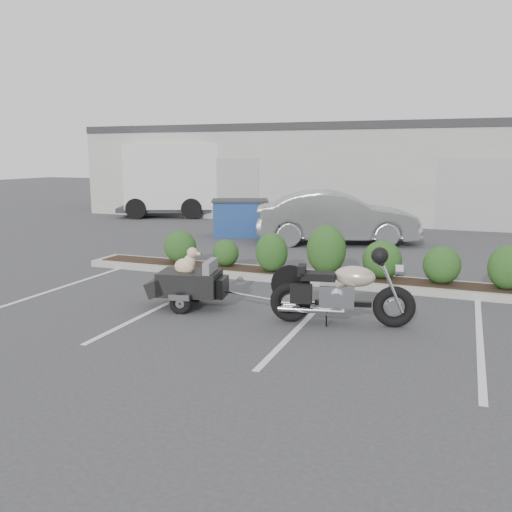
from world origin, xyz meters
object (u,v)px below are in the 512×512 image
(sedan, at_px, (337,218))
(dumpster, at_px, (240,218))
(motorcycle, at_px, (341,292))
(pet_trailer, at_px, (189,282))
(delivery_truck, at_px, (197,182))

(sedan, height_order, dumpster, sedan)
(sedan, bearing_deg, dumpster, 63.46)
(motorcycle, distance_m, pet_trailer, 2.79)
(sedan, height_order, delivery_truck, delivery_truck)
(pet_trailer, xyz_separation_m, sedan, (0.86, 8.05, 0.34))
(sedan, bearing_deg, pet_trailer, 154.53)
(motorcycle, relative_size, pet_trailer, 1.23)
(dumpster, bearing_deg, pet_trailer, -95.96)
(sedan, distance_m, delivery_truck, 9.29)
(pet_trailer, relative_size, dumpster, 0.85)
(sedan, relative_size, delivery_truck, 0.68)
(motorcycle, xyz_separation_m, sedan, (-1.93, 8.06, 0.28))
(pet_trailer, distance_m, dumpster, 8.86)
(pet_trailer, height_order, delivery_truck, delivery_truck)
(motorcycle, xyz_separation_m, delivery_truck, (-9.51, 13.39, 0.99))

